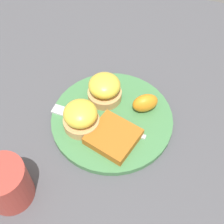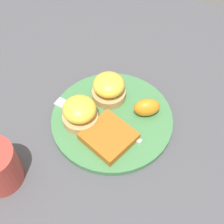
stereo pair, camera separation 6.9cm
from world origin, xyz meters
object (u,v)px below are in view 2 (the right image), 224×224
hashbrown_patty (109,137)px  fork (91,118)px  orange_wedge (147,107)px  sandwich_benedict_left (109,88)px  sandwich_benedict_right (80,113)px

hashbrown_patty → fork: hashbrown_patty is taller
hashbrown_patty → orange_wedge: orange_wedge is taller
sandwich_benedict_left → hashbrown_patty: (-0.06, 0.10, -0.02)m
sandwich_benedict_right → orange_wedge: sandwich_benedict_right is taller
sandwich_benedict_right → orange_wedge: size_ratio=1.33×
sandwich_benedict_right → hashbrown_patty: size_ratio=0.82×
sandwich_benedict_left → sandwich_benedict_right: 0.09m
hashbrown_patty → sandwich_benedict_left: bearing=-62.1°
sandwich_benedict_left → fork: sandwich_benedict_left is taller
hashbrown_patty → orange_wedge: bearing=-113.0°
sandwich_benedict_right → fork: size_ratio=0.36×
sandwich_benedict_left → sandwich_benedict_right: (0.02, 0.09, 0.00)m
hashbrown_patty → orange_wedge: (-0.04, -0.10, 0.01)m
sandwich_benedict_left → orange_wedge: bearing=178.2°
sandwich_benedict_right → hashbrown_patty: 0.08m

